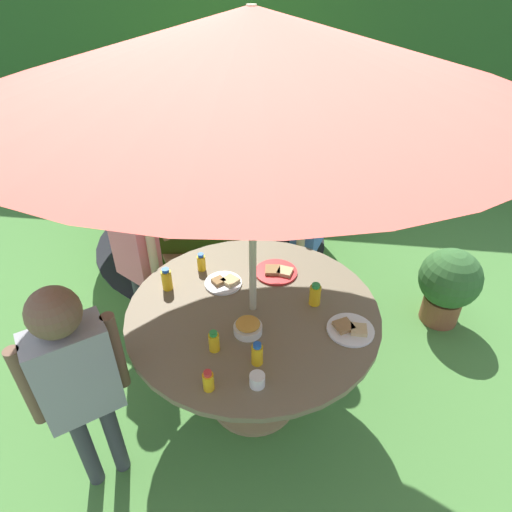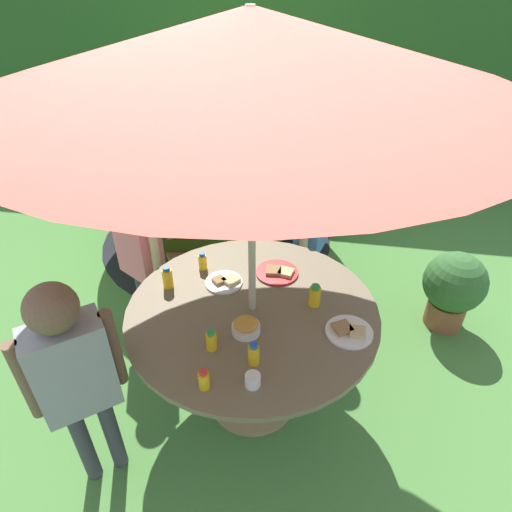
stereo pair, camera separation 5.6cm
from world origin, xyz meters
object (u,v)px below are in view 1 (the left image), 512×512
at_px(patio_umbrella, 252,49).
at_px(juice_bottle_far_left, 167,279).
at_px(child_in_grey_shirt, 75,372).
at_px(juice_bottle_center_back, 315,295).
at_px(child_in_pink_shirt, 135,248).
at_px(juice_bottle_front_edge, 214,341).
at_px(garden_table, 253,330).
at_px(juice_bottle_near_right, 257,354).
at_px(cup_near, 257,380).
at_px(wooden_chair, 185,225).
at_px(juice_bottle_center_front, 201,262).
at_px(plate_mid_right, 224,282).
at_px(child_in_blue_shirt, 309,218).
at_px(juice_bottle_far_right, 208,381).
at_px(plate_mid_left, 350,329).
at_px(snack_bowl, 249,327).
at_px(plate_near_left, 277,272).
at_px(dome_tent, 207,160).
at_px(potted_plant, 449,283).

xyz_separation_m(patio_umbrella, juice_bottle_far_left, (-0.48, 0.10, -1.16)).
height_order(child_in_grey_shirt, juice_bottle_center_back, child_in_grey_shirt).
bearing_deg(child_in_pink_shirt, juice_bottle_far_left, -18.54).
bearing_deg(juice_bottle_front_edge, garden_table, 65.89).
xyz_separation_m(juice_bottle_near_right, cup_near, (0.02, -0.12, -0.02)).
bearing_deg(wooden_chair, juice_bottle_center_front, -99.14).
height_order(plate_mid_right, juice_bottle_near_right, juice_bottle_near_right).
relative_size(garden_table, patio_umbrella, 0.62).
xyz_separation_m(child_in_blue_shirt, juice_bottle_far_right, (-0.37, -1.47, 0.04)).
xyz_separation_m(plate_mid_right, plate_mid_left, (0.68, -0.28, -0.00)).
bearing_deg(wooden_chair, garden_table, -90.00).
height_order(child_in_grey_shirt, juice_bottle_far_right, child_in_grey_shirt).
bearing_deg(juice_bottle_center_front, juice_bottle_front_edge, -71.15).
bearing_deg(child_in_blue_shirt, juice_bottle_far_right, 1.03).
xyz_separation_m(patio_umbrella, juice_bottle_near_right, (0.07, -0.36, -1.17)).
bearing_deg(snack_bowl, plate_near_left, 79.59).
xyz_separation_m(child_in_blue_shirt, cup_near, (-0.17, -1.43, 0.02)).
bearing_deg(juice_bottle_center_front, plate_near_left, 3.16).
relative_size(wooden_chair, juice_bottle_front_edge, 9.22).
distance_m(plate_mid_right, cup_near, 0.71).
bearing_deg(juice_bottle_far_right, juice_bottle_center_front, 105.55).
relative_size(child_in_pink_shirt, plate_mid_right, 5.49).
xyz_separation_m(plate_mid_right, juice_bottle_center_front, (-0.15, 0.11, 0.04)).
height_order(plate_mid_right, juice_bottle_far_left, juice_bottle_far_left).
bearing_deg(juice_bottle_center_back, plate_mid_right, 169.07).
distance_m(wooden_chair, juice_bottle_center_front, 0.86).
height_order(child_in_pink_shirt, child_in_grey_shirt, child_in_grey_shirt).
bearing_deg(dome_tent, garden_table, -78.08).
relative_size(garden_table, juice_bottle_center_front, 11.89).
distance_m(juice_bottle_far_right, juice_bottle_center_back, 0.74).
distance_m(child_in_grey_shirt, snack_bowl, 0.79).
bearing_deg(juice_bottle_center_front, juice_bottle_near_right, -57.67).
bearing_deg(cup_near, child_in_blue_shirt, 83.16).
bearing_deg(plate_near_left, patio_umbrella, -106.45).
relative_size(patio_umbrella, juice_bottle_near_right, 17.94).
height_order(wooden_chair, child_in_pink_shirt, child_in_pink_shirt).
bearing_deg(patio_umbrella, plate_mid_left, -11.33).
height_order(wooden_chair, juice_bottle_front_edge, wooden_chair).
distance_m(juice_bottle_center_back, juice_bottle_front_edge, 0.59).
relative_size(plate_near_left, juice_bottle_far_left, 1.84).
height_order(child_in_pink_shirt, juice_bottle_center_front, child_in_pink_shirt).
xyz_separation_m(child_in_grey_shirt, plate_mid_left, (1.18, 0.46, -0.04)).
bearing_deg(juice_bottle_near_right, patio_umbrella, 100.99).
height_order(potted_plant, cup_near, cup_near).
xyz_separation_m(juice_bottle_far_right, juice_bottle_center_front, (-0.23, 0.81, 0.00)).
distance_m(child_in_pink_shirt, plate_mid_right, 0.70).
distance_m(child_in_pink_shirt, juice_bottle_far_left, 0.52).
height_order(plate_mid_left, juice_bottle_far_left, juice_bottle_far_left).
xyz_separation_m(patio_umbrella, snack_bowl, (0.00, -0.17, -1.19)).
distance_m(patio_umbrella, dome_tent, 2.22).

